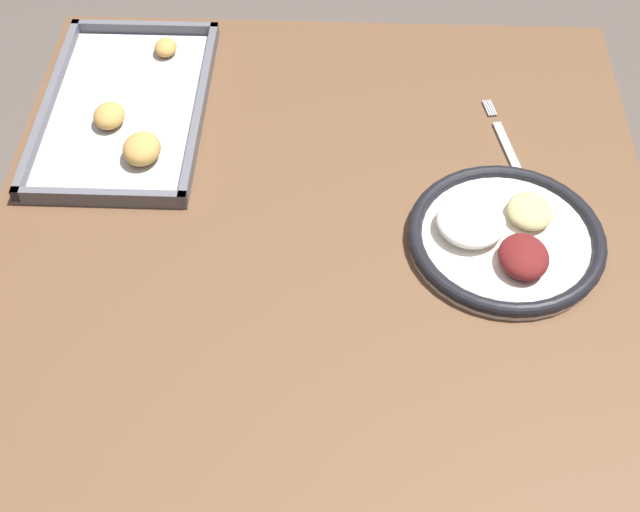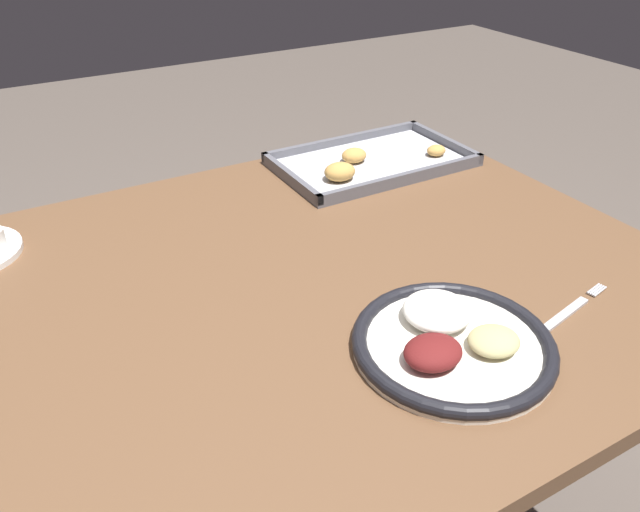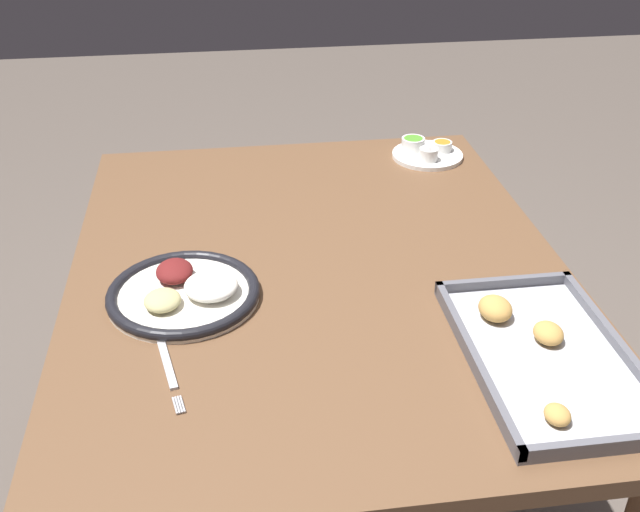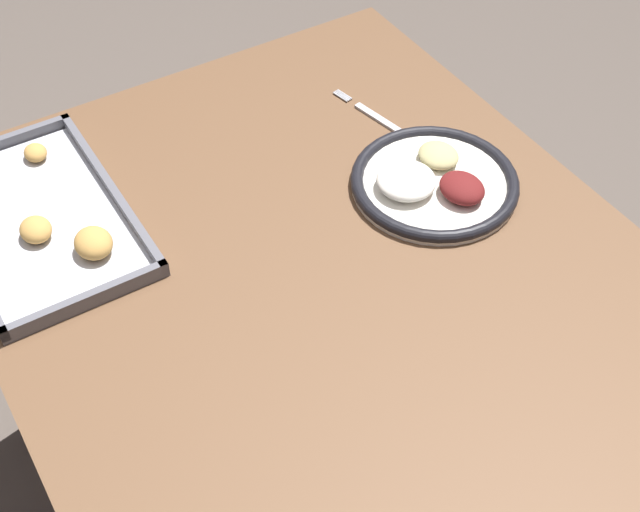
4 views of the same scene
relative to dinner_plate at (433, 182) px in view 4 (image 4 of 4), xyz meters
name	(u,v)px [view 4 (image 4 of 4)]	position (x,y,z in m)	size (l,w,h in m)	color
dining_table	(329,329)	(-0.08, 0.24, -0.12)	(1.13, 0.90, 0.73)	brown
dinner_plate	(433,182)	(0.00, 0.00, 0.00)	(0.26, 0.26, 0.04)	white
fork	(380,120)	(0.18, -0.02, -0.01)	(0.19, 0.05, 0.00)	#B2B2B7
baking_tray	(44,220)	(0.23, 0.54, 0.00)	(0.40, 0.24, 0.04)	#595960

